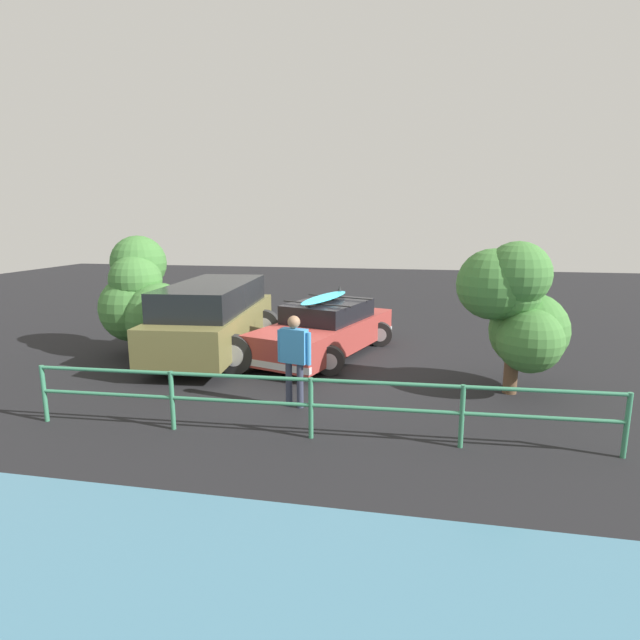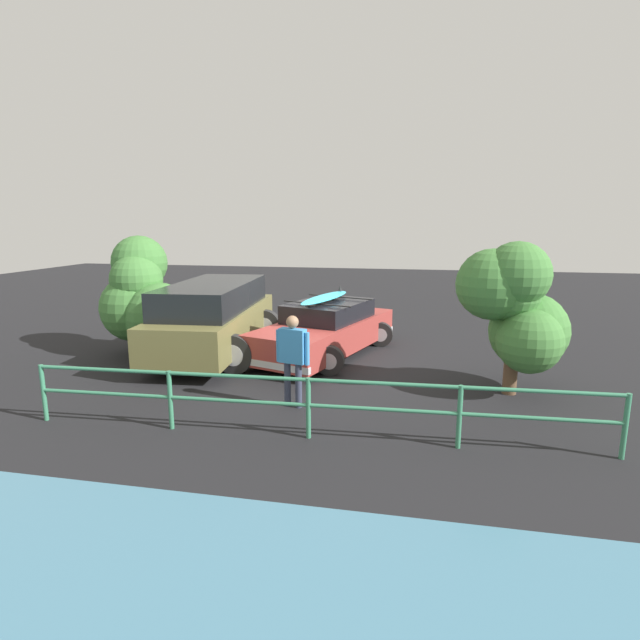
{
  "view_description": "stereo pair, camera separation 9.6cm",
  "coord_description": "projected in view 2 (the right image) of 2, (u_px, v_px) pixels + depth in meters",
  "views": [
    {
      "loc": [
        -2.37,
        11.14,
        3.12
      ],
      "look_at": [
        -0.33,
        0.45,
        0.95
      ],
      "focal_mm": 28.0,
      "sensor_mm": 36.0,
      "label": 1
    },
    {
      "loc": [
        -2.47,
        11.12,
        3.12
      ],
      "look_at": [
        -0.33,
        0.45,
        0.95
      ],
      "focal_mm": 28.0,
      "sensor_mm": 36.0,
      "label": 2
    }
  ],
  "objects": [
    {
      "name": "ground_plane",
      "position": [
        310.0,
        356.0,
        11.78
      ],
      "size": [
        44.0,
        44.0,
        0.02
      ],
      "primitive_type": "cube",
      "color": "black",
      "rests_on": "ground"
    },
    {
      "name": "sedan_car",
      "position": [
        326.0,
        329.0,
        11.78
      ],
      "size": [
        3.08,
        4.74,
        1.52
      ],
      "color": "#9E3833",
      "rests_on": "ground"
    },
    {
      "name": "suv_car",
      "position": [
        214.0,
        317.0,
        11.75
      ],
      "size": [
        2.86,
        5.12,
        1.71
      ],
      "color": "brown",
      "rests_on": "ground"
    },
    {
      "name": "person_bystander",
      "position": [
        293.0,
        353.0,
        8.35
      ],
      "size": [
        0.6,
        0.27,
        1.58
      ],
      "color": "#33384C",
      "rests_on": "ground"
    },
    {
      "name": "railing_fence",
      "position": [
        308.0,
        397.0,
        7.18
      ],
      "size": [
        8.56,
        0.42,
        0.92
      ],
      "color": "#387F5B",
      "rests_on": "ground"
    },
    {
      "name": "bush_near_left",
      "position": [
        516.0,
        303.0,
        8.92
      ],
      "size": [
        2.08,
        1.81,
        2.78
      ],
      "color": "brown",
      "rests_on": "ground"
    },
    {
      "name": "bush_near_right",
      "position": [
        144.0,
        298.0,
        11.63
      ],
      "size": [
        2.3,
        1.95,
        2.78
      ],
      "color": "brown",
      "rests_on": "ground"
    }
  ]
}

